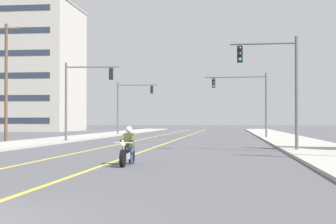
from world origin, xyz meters
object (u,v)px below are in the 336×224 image
motorcycle_with_rider (128,150)px  traffic_signal_near_right (278,77)px  traffic_signal_mid_right (248,95)px  traffic_signal_mid_left (129,100)px  utility_pole_left_near (6,80)px  traffic_signal_near_left (81,90)px  apartment_building_far_left_block (19,68)px

motorcycle_with_rider → traffic_signal_near_right: traffic_signal_near_right is taller
motorcycle_with_rider → traffic_signal_mid_right: 31.75m
traffic_signal_near_right → traffic_signal_mid_left: (-14.21, 31.61, 0.08)m
traffic_signal_mid_right → traffic_signal_mid_left: 16.60m
motorcycle_with_rider → traffic_signal_near_right: bearing=55.9°
traffic_signal_near_right → utility_pole_left_near: 24.29m
traffic_signal_mid_right → utility_pole_left_near: utility_pole_left_near is taller
traffic_signal_near_left → utility_pole_left_near: (-6.78, 1.58, 0.98)m
traffic_signal_mid_right → apartment_building_far_left_block: (-36.95, 34.73, 6.45)m
traffic_signal_mid_right → apartment_building_far_left_block: bearing=136.8°
traffic_signal_mid_left → traffic_signal_near_right: bearing=-65.8°
traffic_signal_mid_left → apartment_building_far_left_block: 34.88m
traffic_signal_near_right → utility_pole_left_near: (-20.80, 12.51, 1.02)m
motorcycle_with_rider → traffic_signal_mid_left: size_ratio=0.35×
motorcycle_with_rider → traffic_signal_mid_right: traffic_signal_mid_right is taller
traffic_signal_mid_right → apartment_building_far_left_block: apartment_building_far_left_block is taller
traffic_signal_near_left → apartment_building_far_left_block: size_ratio=0.29×
motorcycle_with_rider → apartment_building_far_left_block: bearing=115.6°
motorcycle_with_rider → traffic_signal_near_left: size_ratio=0.35×
apartment_building_far_left_block → traffic_signal_near_left: bearing=-62.4°
traffic_signal_near_right → traffic_signal_mid_right: same height
traffic_signal_mid_left → utility_pole_left_near: 20.22m
traffic_signal_near_left → apartment_building_far_left_block: (-23.82, 45.49, 6.56)m
traffic_signal_mid_right → utility_pole_left_near: bearing=-155.2°
motorcycle_with_rider → traffic_signal_mid_left: traffic_signal_mid_left is taller
apartment_building_far_left_block → utility_pole_left_near: bearing=-68.8°
motorcycle_with_rider → traffic_signal_mid_right: (5.47, 31.07, 3.57)m
traffic_signal_near_left → utility_pole_left_near: 7.03m
traffic_signal_near_left → traffic_signal_mid_left: size_ratio=1.00×
apartment_building_far_left_block → traffic_signal_mid_left: bearing=-46.4°
traffic_signal_near_right → traffic_signal_mid_right: (-0.89, 21.69, 0.14)m
traffic_signal_near_right → apartment_building_far_left_block: bearing=123.9°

